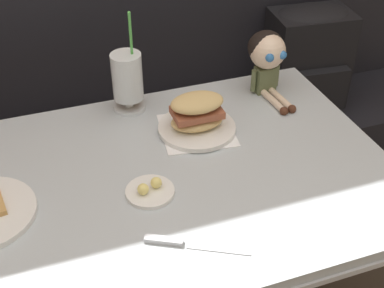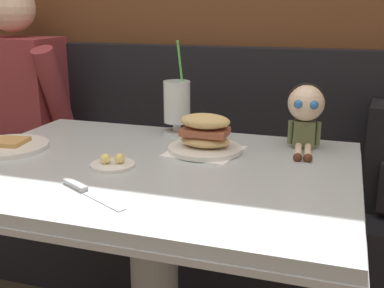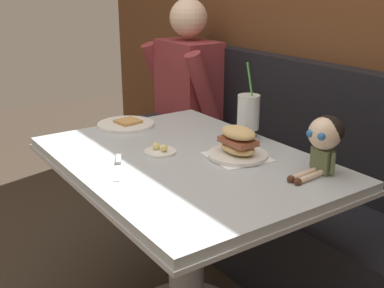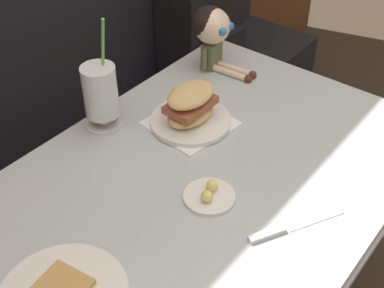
{
  "view_description": "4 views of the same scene",
  "coord_description": "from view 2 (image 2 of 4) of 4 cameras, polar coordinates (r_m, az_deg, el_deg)",
  "views": [
    {
      "loc": [
        -0.31,
        -0.8,
        1.59
      ],
      "look_at": [
        0.06,
        0.25,
        0.76
      ],
      "focal_mm": 48.87,
      "sensor_mm": 36.0,
      "label": 1
    },
    {
      "loc": [
        0.49,
        -0.96,
        1.16
      ],
      "look_at": [
        0.11,
        0.19,
        0.8
      ],
      "focal_mm": 44.37,
      "sensor_mm": 36.0,
      "label": 2
    },
    {
      "loc": [
        1.37,
        -0.73,
        1.36
      ],
      "look_at": [
        0.08,
        0.15,
        0.82
      ],
      "focal_mm": 45.07,
      "sensor_mm": 36.0,
      "label": 3
    },
    {
      "loc": [
        -0.78,
        -0.37,
        1.59
      ],
      "look_at": [
        -0.01,
        0.24,
        0.8
      ],
      "focal_mm": 48.92,
      "sensor_mm": 36.0,
      "label": 4
    }
  ],
  "objects": [
    {
      "name": "toast_plate",
      "position": [
        1.55,
        -21.36,
        -0.23
      ],
      "size": [
        0.25,
        0.25,
        0.03
      ],
      "color": "white",
      "rests_on": "diner_table"
    },
    {
      "name": "booth_bench",
      "position": [
        2.02,
        2.37,
        -8.16
      ],
      "size": [
        2.6,
        0.48,
        1.0
      ],
      "color": "black",
      "rests_on": "ground"
    },
    {
      "name": "butter_saucer",
      "position": [
        1.3,
        -9.51,
        -2.34
      ],
      "size": [
        0.12,
        0.12,
        0.04
      ],
      "color": "white",
      "rests_on": "diner_table"
    },
    {
      "name": "butter_knife",
      "position": [
        1.15,
        -12.96,
        -5.32
      ],
      "size": [
        0.22,
        0.13,
        0.01
      ],
      "color": "silver",
      "rests_on": "diner_table"
    },
    {
      "name": "sandwich_plate",
      "position": [
        1.41,
        1.57,
        0.87
      ],
      "size": [
        0.22,
        0.22,
        0.12
      ],
      "color": "white",
      "rests_on": "diner_table"
    },
    {
      "name": "seated_doll",
      "position": [
        1.47,
        13.53,
        4.41
      ],
      "size": [
        0.12,
        0.22,
        0.2
      ],
      "color": "#5B6642",
      "rests_on": "diner_table"
    },
    {
      "name": "diner_table",
      "position": [
        1.39,
        -4.67,
        -10.14
      ],
      "size": [
        1.11,
        0.81,
        0.74
      ],
      "color": "#B2BCC1",
      "rests_on": "ground"
    },
    {
      "name": "diner_patron",
      "position": [
        2.25,
        -20.57,
        4.54
      ],
      "size": [
        0.55,
        0.48,
        0.81
      ],
      "color": "maroon",
      "rests_on": "booth_bench"
    },
    {
      "name": "milkshake_glass",
      "position": [
        1.6,
        -1.81,
        4.73
      ],
      "size": [
        0.1,
        0.1,
        0.31
      ],
      "color": "silver",
      "rests_on": "diner_table"
    }
  ]
}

